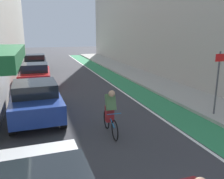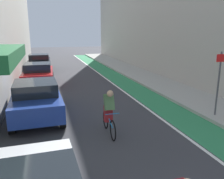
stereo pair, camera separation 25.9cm
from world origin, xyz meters
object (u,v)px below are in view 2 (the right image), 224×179
object	(u,v)px
parked_sedan_red	(38,74)
parked_sedan_black	(40,62)
street_sign_post	(219,78)
cyclist_mid	(109,111)
parked_sedan_blue	(36,98)

from	to	relation	value
parked_sedan_red	parked_sedan_black	world-z (taller)	same
parked_sedan_red	street_sign_post	distance (m)	11.04
parked_sedan_red	cyclist_mid	world-z (taller)	cyclist_mid
street_sign_post	parked_sedan_black	bearing A→B (deg)	115.35
parked_sedan_red	cyclist_mid	xyz separation A→B (m)	(2.46, -8.64, 0.07)
parked_sedan_blue	street_sign_post	world-z (taller)	street_sign_post
parked_sedan_blue	parked_sedan_red	distance (m)	6.02
cyclist_mid	street_sign_post	size ratio (longest dim) A/B	0.67
parked_sedan_red	parked_sedan_black	distance (m)	6.63
parked_sedan_blue	street_sign_post	distance (m)	7.56
street_sign_post	cyclist_mid	bearing A→B (deg)	-176.93
parked_sedan_blue	cyclist_mid	distance (m)	3.59
parked_sedan_red	street_sign_post	size ratio (longest dim) A/B	1.65
parked_sedan_black	cyclist_mid	bearing A→B (deg)	-80.87
parked_sedan_red	street_sign_post	world-z (taller)	street_sign_post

